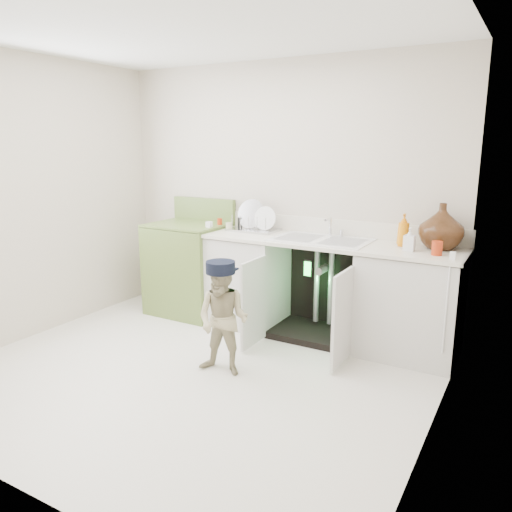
# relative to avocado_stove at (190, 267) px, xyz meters

# --- Properties ---
(ground) EXTENTS (3.50, 3.50, 0.00)m
(ground) POSITION_rel_avocado_stove_xyz_m (0.89, -1.18, -0.48)
(ground) COLOR beige
(ground) RESTS_ON ground
(room_shell) EXTENTS (6.00, 5.50, 1.26)m
(room_shell) POSITION_rel_avocado_stove_xyz_m (0.89, -1.18, 0.77)
(room_shell) COLOR beige
(room_shell) RESTS_ON ground
(counter_run) EXTENTS (2.44, 1.02, 1.27)m
(counter_run) POSITION_rel_avocado_stove_xyz_m (1.49, 0.03, 0.00)
(counter_run) COLOR silver
(counter_run) RESTS_ON ground
(avocado_stove) EXTENTS (0.75, 0.65, 1.17)m
(avocado_stove) POSITION_rel_avocado_stove_xyz_m (0.00, 0.00, 0.00)
(avocado_stove) COLOR #5B7332
(avocado_stove) RESTS_ON ground
(repair_worker) EXTENTS (0.64, 0.91, 0.88)m
(repair_worker) POSITION_rel_avocado_stove_xyz_m (1.10, -1.04, -0.03)
(repair_worker) COLOR tan
(repair_worker) RESTS_ON ground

